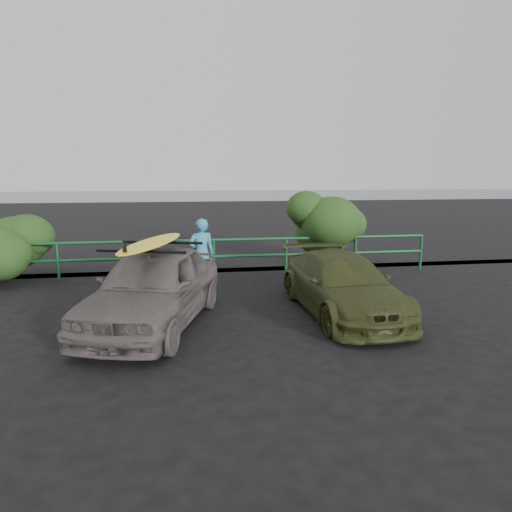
{
  "coord_description": "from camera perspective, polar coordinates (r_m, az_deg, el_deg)",
  "views": [
    {
      "loc": [
        0.26,
        -7.13,
        2.74
      ],
      "look_at": [
        1.69,
        2.02,
        1.08
      ],
      "focal_mm": 32.0,
      "sensor_mm": 36.0,
      "label": 1
    }
  ],
  "objects": [
    {
      "name": "ground",
      "position": [
        7.64,
        -10.42,
        -11.0
      ],
      "size": [
        80.0,
        80.0,
        0.0
      ],
      "primitive_type": "plane",
      "color": "black"
    },
    {
      "name": "ocean",
      "position": [
        67.19,
        -9.19,
        7.71
      ],
      "size": [
        200.0,
        200.0,
        0.0
      ],
      "primitive_type": "plane",
      "color": "slate",
      "rests_on": "ground"
    },
    {
      "name": "guardrail",
      "position": [
        12.34,
        -9.94,
        -0.34
      ],
      "size": [
        14.0,
        0.08,
        1.04
      ],
      "primitive_type": null,
      "color": "#154B26",
      "rests_on": "ground"
    },
    {
      "name": "shrub_right",
      "position": [
        13.6,
        11.61,
        2.86
      ],
      "size": [
        3.2,
        2.4,
        2.11
      ],
      "primitive_type": null,
      "color": "#28491A",
      "rests_on": "ground"
    },
    {
      "name": "sedan",
      "position": [
        8.53,
        -12.65,
        -3.78
      ],
      "size": [
        2.86,
        4.52,
        1.44
      ],
      "primitive_type": "imported",
      "rotation": [
        0.0,
        0.0,
        -0.3
      ],
      "color": "#5D5453",
      "rests_on": "ground"
    },
    {
      "name": "olive_vehicle",
      "position": [
        9.21,
        10.71,
        -3.53
      ],
      "size": [
        1.8,
        4.09,
        1.17
      ],
      "primitive_type": "imported",
      "rotation": [
        0.0,
        0.0,
        0.04
      ],
      "color": "#353A1A",
      "rests_on": "ground"
    },
    {
      "name": "man",
      "position": [
        11.03,
        -6.81,
        0.27
      ],
      "size": [
        0.66,
        0.47,
        1.71
      ],
      "primitive_type": "imported",
      "rotation": [
        0.0,
        0.0,
        3.24
      ],
      "color": "teal",
      "rests_on": "ground"
    },
    {
      "name": "roof_rack",
      "position": [
        8.39,
        -12.85,
        1.16
      ],
      "size": [
        1.83,
        1.51,
        0.05
      ],
      "primitive_type": null,
      "rotation": [
        0.0,
        0.0,
        -0.3
      ],
      "color": "black",
      "rests_on": "sedan"
    },
    {
      "name": "surfboard",
      "position": [
        8.38,
        -12.86,
        1.61
      ],
      "size": [
        1.35,
        2.8,
        0.08
      ],
      "primitive_type": "ellipsoid",
      "rotation": [
        0.0,
        0.0,
        -0.3
      ],
      "color": "yellow",
      "rests_on": "roof_rack"
    }
  ]
}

